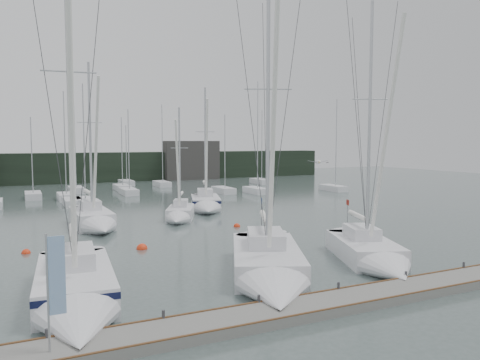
% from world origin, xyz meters
% --- Properties ---
extents(ground, '(160.00, 160.00, 0.00)m').
position_xyz_m(ground, '(0.00, 0.00, 0.00)').
color(ground, '#485754').
rests_on(ground, ground).
extents(dock, '(24.00, 2.00, 0.40)m').
position_xyz_m(dock, '(0.00, -5.00, 0.20)').
color(dock, slate).
rests_on(dock, ground).
extents(far_treeline, '(90.00, 4.00, 5.00)m').
position_xyz_m(far_treeline, '(0.00, 62.00, 2.50)').
color(far_treeline, black).
rests_on(far_treeline, ground).
extents(far_building_right, '(10.00, 3.00, 7.00)m').
position_xyz_m(far_building_right, '(18.00, 60.00, 3.50)').
color(far_building_right, '#393735').
rests_on(far_building_right, ground).
extents(mast_forest, '(57.71, 26.11, 14.80)m').
position_xyz_m(mast_forest, '(-1.37, 41.09, 0.47)').
color(mast_forest, white).
rests_on(mast_forest, ground).
extents(sailboat_near_left, '(4.09, 11.07, 16.62)m').
position_xyz_m(sailboat_near_left, '(-8.73, -0.92, 0.66)').
color(sailboat_near_left, white).
rests_on(sailboat_near_left, ground).
extents(sailboat_near_center, '(7.74, 11.52, 16.33)m').
position_xyz_m(sailboat_near_center, '(0.16, -1.14, 0.60)').
color(sailboat_near_center, white).
rests_on(sailboat_near_center, ground).
extents(sailboat_near_right, '(5.95, 9.36, 15.76)m').
position_xyz_m(sailboat_near_right, '(6.96, -0.88, 0.56)').
color(sailboat_near_right, white).
rests_on(sailboat_near_right, ground).
extents(sailboat_mid_b, '(3.02, 8.69, 14.04)m').
position_xyz_m(sailboat_mid_b, '(-5.29, 17.28, 0.64)').
color(sailboat_mid_b, white).
rests_on(sailboat_mid_b, ground).
extents(sailboat_mid_c, '(4.44, 6.41, 10.54)m').
position_xyz_m(sailboat_mid_c, '(1.89, 18.08, 0.52)').
color(sailboat_mid_c, white).
rests_on(sailboat_mid_c, ground).
extents(sailboat_mid_d, '(5.10, 8.40, 13.20)m').
position_xyz_m(sailboat_mid_d, '(6.20, 22.64, 0.64)').
color(sailboat_mid_d, white).
rests_on(sailboat_mid_d, ground).
extents(buoy_a, '(0.71, 0.71, 0.71)m').
position_xyz_m(buoy_a, '(-3.59, 9.06, 0.00)').
color(buoy_a, red).
rests_on(buoy_a, ground).
extents(buoy_b, '(0.54, 0.54, 0.54)m').
position_xyz_m(buoy_b, '(5.31, 13.58, 0.00)').
color(buoy_b, red).
rests_on(buoy_b, ground).
extents(buoy_c, '(0.55, 0.55, 0.55)m').
position_xyz_m(buoy_c, '(-10.37, 10.99, 0.00)').
color(buoy_c, red).
rests_on(buoy_c, ground).
extents(dock_banner, '(0.57, 0.07, 3.71)m').
position_xyz_m(dock_banner, '(-9.80, -5.21, 2.60)').
color(dock_banner, '#AAAEB3').
rests_on(dock_banner, dock).
extents(seagull, '(1.01, 0.49, 0.20)m').
position_xyz_m(seagull, '(2.91, -1.05, 5.90)').
color(seagull, silver).
rests_on(seagull, ground).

